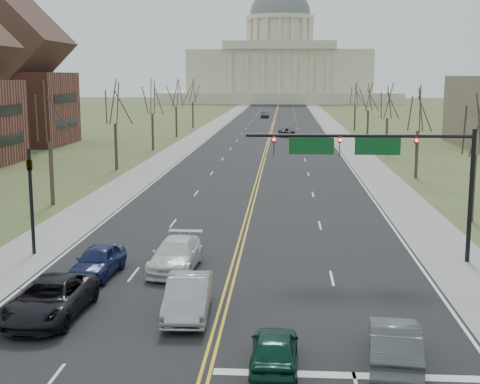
# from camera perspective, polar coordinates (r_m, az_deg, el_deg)

# --- Properties ---
(ground) EXTENTS (600.00, 600.00, 0.00)m
(ground) POSITION_cam_1_polar(r_m,az_deg,el_deg) (24.46, -2.63, -14.08)
(ground) COLOR #47582C
(ground) RESTS_ON ground
(road) EXTENTS (20.00, 380.00, 0.01)m
(road) POSITION_cam_1_polar(r_m,az_deg,el_deg) (132.61, 2.77, 5.53)
(road) COLOR black
(road) RESTS_ON ground
(cross_road) EXTENTS (120.00, 14.00, 0.01)m
(cross_road) POSITION_cam_1_polar(r_m,az_deg,el_deg) (30.01, -1.32, -9.44)
(cross_road) COLOR black
(cross_road) RESTS_ON ground
(sidewalk_left) EXTENTS (4.00, 380.00, 0.03)m
(sidewalk_left) POSITION_cam_1_polar(r_m,az_deg,el_deg) (133.38, -2.42, 5.56)
(sidewalk_left) COLOR gray
(sidewalk_left) RESTS_ON ground
(sidewalk_right) EXTENTS (4.00, 380.00, 0.03)m
(sidewalk_right) POSITION_cam_1_polar(r_m,az_deg,el_deg) (132.91, 7.97, 5.46)
(sidewalk_right) COLOR gray
(sidewalk_right) RESTS_ON ground
(center_line) EXTENTS (0.42, 380.00, 0.01)m
(center_line) POSITION_cam_1_polar(r_m,az_deg,el_deg) (132.61, 2.77, 5.53)
(center_line) COLOR gold
(center_line) RESTS_ON road
(edge_line_left) EXTENTS (0.15, 380.00, 0.01)m
(edge_line_left) POSITION_cam_1_polar(r_m,az_deg,el_deg) (133.16, -1.47, 5.56)
(edge_line_left) COLOR silver
(edge_line_left) RESTS_ON road
(edge_line_right) EXTENTS (0.15, 380.00, 0.01)m
(edge_line_right) POSITION_cam_1_polar(r_m,az_deg,el_deg) (132.78, 7.02, 5.48)
(edge_line_right) COLOR silver
(edge_line_right) RESTS_ON road
(stop_bar) EXTENTS (9.50, 0.50, 0.01)m
(stop_bar) POSITION_cam_1_polar(r_m,az_deg,el_deg) (23.53, 9.71, -15.18)
(stop_bar) COLOR silver
(stop_bar) RESTS_ON road
(capitol) EXTENTS (90.00, 60.00, 50.00)m
(capitol) POSITION_cam_1_polar(r_m,az_deg,el_deg) (272.17, 3.40, 10.71)
(capitol) COLOR beige
(capitol) RESTS_ON ground
(signal_mast) EXTENTS (12.12, 0.44, 7.20)m
(signal_mast) POSITION_cam_1_polar(r_m,az_deg,el_deg) (36.27, 11.55, 3.07)
(signal_mast) COLOR black
(signal_mast) RESTS_ON ground
(signal_left) EXTENTS (0.32, 0.36, 6.00)m
(signal_left) POSITION_cam_1_polar(r_m,az_deg,el_deg) (38.89, -17.43, 0.21)
(signal_left) COLOR black
(signal_left) RESTS_ON ground
(tree_r_0) EXTENTS (3.74, 3.74, 8.50)m
(tree_r_0) POSITION_cam_1_polar(r_m,az_deg,el_deg) (48.09, 19.52, 5.26)
(tree_r_0) COLOR #35251F
(tree_r_0) RESTS_ON ground
(tree_l_0) EXTENTS (3.96, 3.96, 9.00)m
(tree_l_0) POSITION_cam_1_polar(r_m,az_deg,el_deg) (53.46, -16.01, 6.27)
(tree_l_0) COLOR #35251F
(tree_l_0) RESTS_ON ground
(tree_r_1) EXTENTS (3.74, 3.74, 8.50)m
(tree_r_1) POSITION_cam_1_polar(r_m,az_deg,el_deg) (67.54, 15.00, 6.64)
(tree_r_1) COLOR #35251F
(tree_r_1) RESTS_ON ground
(tree_l_1) EXTENTS (3.96, 3.96, 9.00)m
(tree_l_1) POSITION_cam_1_polar(r_m,az_deg,el_deg) (72.57, -10.65, 7.31)
(tree_l_1) COLOR #35251F
(tree_l_1) RESTS_ON ground
(tree_r_2) EXTENTS (3.74, 3.74, 8.50)m
(tree_r_2) POSITION_cam_1_polar(r_m,az_deg,el_deg) (87.23, 12.49, 7.39)
(tree_r_2) COLOR #35251F
(tree_r_2) RESTS_ON ground
(tree_l_2) EXTENTS (3.96, 3.96, 9.00)m
(tree_l_2) POSITION_cam_1_polar(r_m,az_deg,el_deg) (92.06, -7.52, 7.89)
(tree_l_2) COLOR #35251F
(tree_l_2) RESTS_ON ground
(tree_r_3) EXTENTS (3.74, 3.74, 8.50)m
(tree_r_3) POSITION_cam_1_polar(r_m,az_deg,el_deg) (107.04, 10.91, 7.85)
(tree_r_3) COLOR #35251F
(tree_r_3) RESTS_ON ground
(tree_l_3) EXTENTS (3.96, 3.96, 9.00)m
(tree_l_3) POSITION_cam_1_polar(r_m,az_deg,el_deg) (111.73, -5.49, 8.26)
(tree_l_3) COLOR #35251F
(tree_l_3) RESTS_ON ground
(tree_r_4) EXTENTS (3.74, 3.74, 8.50)m
(tree_r_4) POSITION_cam_1_polar(r_m,az_deg,el_deg) (126.91, 9.82, 8.17)
(tree_r_4) COLOR #35251F
(tree_r_4) RESTS_ON ground
(tree_l_4) EXTENTS (3.96, 3.96, 9.00)m
(tree_l_4) POSITION_cam_1_polar(r_m,az_deg,el_deg) (131.50, -4.07, 8.51)
(tree_l_4) COLOR #35251F
(tree_l_4) RESTS_ON ground
(bldg_left_far) EXTENTS (17.10, 14.28, 23.25)m
(bldg_left_far) POSITION_cam_1_polar(r_m,az_deg,el_deg) (104.43, -19.24, 9.09)
(bldg_left_far) COLOR brown
(bldg_left_far) RESTS_ON ground
(car_nb_inner_lead) EXTENTS (1.69, 4.08, 1.38)m
(car_nb_inner_lead) POSITION_cam_1_polar(r_m,az_deg,el_deg) (23.54, 2.96, -13.20)
(car_nb_inner_lead) COLOR #0C3729
(car_nb_inner_lead) RESTS_ON road
(car_nb_outer_lead) EXTENTS (2.24, 5.02, 1.60)m
(car_nb_outer_lead) POSITION_cam_1_polar(r_m,az_deg,el_deg) (24.19, 13.05, -12.52)
(car_nb_outer_lead) COLOR #464A4D
(car_nb_outer_lead) RESTS_ON road
(car_sb_inner_lead) EXTENTS (1.98, 5.08, 1.65)m
(car_sb_inner_lead) POSITION_cam_1_polar(r_m,az_deg,el_deg) (28.34, -4.45, -8.87)
(car_sb_inner_lead) COLOR #999CA1
(car_sb_inner_lead) RESTS_ON road
(car_sb_outer_lead) EXTENTS (2.85, 5.87, 1.61)m
(car_sb_outer_lead) POSITION_cam_1_polar(r_m,az_deg,el_deg) (29.11, -15.92, -8.76)
(car_sb_outer_lead) COLOR black
(car_sb_outer_lead) RESTS_ON road
(car_sb_inner_second) EXTENTS (2.50, 5.57, 1.58)m
(car_sb_inner_second) POSITION_cam_1_polar(r_m,az_deg,el_deg) (34.88, -5.49, -5.34)
(car_sb_inner_second) COLOR silver
(car_sb_inner_second) RESTS_ON road
(car_sb_outer_second) EXTENTS (2.19, 4.67, 1.55)m
(car_sb_outer_second) POSITION_cam_1_polar(r_m,az_deg,el_deg) (34.41, -12.01, -5.77)
(car_sb_outer_second) COLOR #16214F
(car_sb_outer_second) RESTS_ON road
(car_far_nb) EXTENTS (2.95, 5.47, 1.46)m
(car_far_nb) POSITION_cam_1_polar(r_m,az_deg,el_deg) (112.79, 3.99, 5.14)
(car_far_nb) COLOR black
(car_far_nb) RESTS_ON road
(car_far_sb) EXTENTS (1.98, 4.93, 1.68)m
(car_far_sb) POSITION_cam_1_polar(r_m,az_deg,el_deg) (163.37, 2.13, 6.64)
(car_far_sb) COLOR #4B4E53
(car_far_sb) RESTS_ON road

